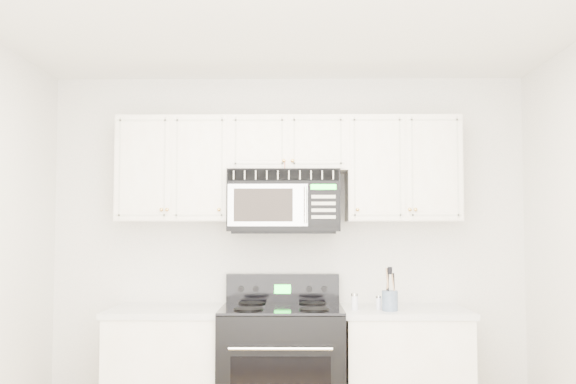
{
  "coord_description": "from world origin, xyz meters",
  "views": [
    {
      "loc": [
        0.05,
        -3.03,
        1.47
      ],
      "look_at": [
        0.0,
        1.3,
        1.72
      ],
      "focal_mm": 40.0,
      "sensor_mm": 36.0,
      "label": 1
    }
  ],
  "objects": [
    {
      "name": "utensil_crock",
      "position": [
        0.68,
        1.29,
        0.99
      ],
      "size": [
        0.11,
        0.11,
        0.29
      ],
      "color": "slate",
      "rests_on": "base_cabinet_right"
    },
    {
      "name": "base_cabinet_right",
      "position": [
        0.8,
        1.44,
        0.43
      ],
      "size": [
        0.86,
        0.65,
        0.92
      ],
      "color": "white",
      "rests_on": "ground"
    },
    {
      "name": "room",
      "position": [
        0.0,
        0.0,
        1.3
      ],
      "size": [
        3.51,
        3.51,
        2.61
      ],
      "color": "brown",
      "rests_on": "ground"
    },
    {
      "name": "base_cabinet_left",
      "position": [
        -0.8,
        1.44,
        0.43
      ],
      "size": [
        0.86,
        0.65,
        0.92
      ],
      "color": "white",
      "rests_on": "ground"
    },
    {
      "name": "shaker_pepper",
      "position": [
        0.62,
        1.36,
        0.97
      ],
      "size": [
        0.04,
        0.04,
        0.09
      ],
      "color": "silver",
      "rests_on": "base_cabinet_right"
    },
    {
      "name": "microwave",
      "position": [
        -0.03,
        1.55,
        1.67
      ],
      "size": [
        0.79,
        0.44,
        0.43
      ],
      "color": "black",
      "rests_on": "ground"
    },
    {
      "name": "upper_cabinets",
      "position": [
        -0.0,
        1.58,
        1.93
      ],
      "size": [
        2.44,
        0.37,
        0.75
      ],
      "color": "white",
      "rests_on": "ground"
    },
    {
      "name": "shaker_salt",
      "position": [
        0.45,
        1.33,
        0.98
      ],
      "size": [
        0.05,
        0.05,
        0.11
      ],
      "color": "silver",
      "rests_on": "base_cabinet_right"
    },
    {
      "name": "range",
      "position": [
        -0.04,
        1.4,
        0.48
      ],
      "size": [
        0.83,
        0.75,
        1.14
      ],
      "color": "black",
      "rests_on": "ground"
    }
  ]
}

